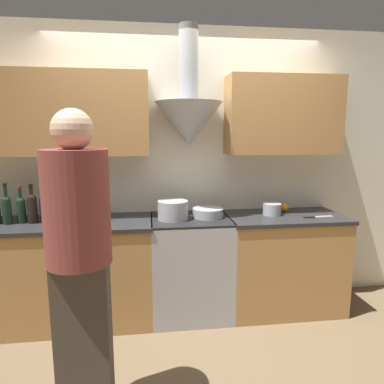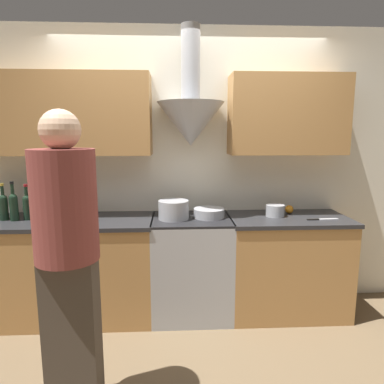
{
  "view_description": "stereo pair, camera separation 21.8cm",
  "coord_description": "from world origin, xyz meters",
  "px_view_note": "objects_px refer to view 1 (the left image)",
  "views": [
    {
      "loc": [
        -0.36,
        -2.59,
        1.63
      ],
      "look_at": [
        0.0,
        0.23,
        1.15
      ],
      "focal_mm": 32.0,
      "sensor_mm": 36.0,
      "label": 1
    },
    {
      "loc": [
        -0.14,
        -2.61,
        1.63
      ],
      "look_at": [
        0.0,
        0.23,
        1.15
      ],
      "focal_mm": 32.0,
      "sensor_mm": 36.0,
      "label": 2
    }
  ],
  "objects_px": {
    "stove_range": "(191,266)",
    "orange_fruit": "(285,208)",
    "person_foreground_left": "(80,257)",
    "wine_bottle_3": "(7,208)",
    "saucepan": "(272,209)",
    "wine_bottle_5": "(32,207)",
    "wine_bottle_6": "(44,207)",
    "mixing_bowl": "(208,213)",
    "wine_bottle_4": "(21,208)",
    "stock_pot": "(173,210)"
  },
  "relations": [
    {
      "from": "stove_range",
      "to": "orange_fruit",
      "type": "bearing_deg",
      "value": 8.18
    },
    {
      "from": "stove_range",
      "to": "person_foreground_left",
      "type": "relative_size",
      "value": 0.51
    },
    {
      "from": "wine_bottle_3",
      "to": "saucepan",
      "type": "bearing_deg",
      "value": 0.92
    },
    {
      "from": "wine_bottle_5",
      "to": "wine_bottle_6",
      "type": "distance_m",
      "value": 0.09
    },
    {
      "from": "wine_bottle_5",
      "to": "saucepan",
      "type": "bearing_deg",
      "value": 0.7
    },
    {
      "from": "saucepan",
      "to": "orange_fruit",
      "type": "bearing_deg",
      "value": 33.54
    },
    {
      "from": "wine_bottle_6",
      "to": "saucepan",
      "type": "bearing_deg",
      "value": 0.63
    },
    {
      "from": "wine_bottle_3",
      "to": "mixing_bowl",
      "type": "relative_size",
      "value": 1.24
    },
    {
      "from": "stove_range",
      "to": "mixing_bowl",
      "type": "xyz_separation_m",
      "value": [
        0.16,
        0.01,
        0.49
      ]
    },
    {
      "from": "person_foreground_left",
      "to": "orange_fruit",
      "type": "bearing_deg",
      "value": 36.68
    },
    {
      "from": "wine_bottle_6",
      "to": "saucepan",
      "type": "height_order",
      "value": "wine_bottle_6"
    },
    {
      "from": "orange_fruit",
      "to": "saucepan",
      "type": "height_order",
      "value": "saucepan"
    },
    {
      "from": "wine_bottle_4",
      "to": "orange_fruit",
      "type": "relative_size",
      "value": 4.06
    },
    {
      "from": "mixing_bowl",
      "to": "saucepan",
      "type": "height_order",
      "value": "saucepan"
    },
    {
      "from": "orange_fruit",
      "to": "person_foreground_left",
      "type": "distance_m",
      "value": 2.07
    },
    {
      "from": "wine_bottle_6",
      "to": "person_foreground_left",
      "type": "bearing_deg",
      "value": -65.96
    },
    {
      "from": "wine_bottle_3",
      "to": "saucepan",
      "type": "distance_m",
      "value": 2.28
    },
    {
      "from": "wine_bottle_4",
      "to": "wine_bottle_6",
      "type": "height_order",
      "value": "wine_bottle_6"
    },
    {
      "from": "wine_bottle_5",
      "to": "saucepan",
      "type": "xyz_separation_m",
      "value": [
        2.08,
        0.03,
        -0.09
      ]
    },
    {
      "from": "mixing_bowl",
      "to": "wine_bottle_3",
      "type": "bearing_deg",
      "value": -179.18
    },
    {
      "from": "mixing_bowl",
      "to": "wine_bottle_6",
      "type": "bearing_deg",
      "value": -179.62
    },
    {
      "from": "stove_range",
      "to": "wine_bottle_4",
      "type": "bearing_deg",
      "value": 179.55
    },
    {
      "from": "stove_range",
      "to": "orange_fruit",
      "type": "relative_size",
      "value": 11.74
    },
    {
      "from": "wine_bottle_6",
      "to": "person_foreground_left",
      "type": "xyz_separation_m",
      "value": [
        0.49,
        -1.11,
        -0.06
      ]
    },
    {
      "from": "wine_bottle_4",
      "to": "wine_bottle_5",
      "type": "distance_m",
      "value": 0.1
    },
    {
      "from": "wine_bottle_4",
      "to": "mixing_bowl",
      "type": "height_order",
      "value": "wine_bottle_4"
    },
    {
      "from": "wine_bottle_6",
      "to": "stock_pot",
      "type": "xyz_separation_m",
      "value": [
        1.08,
        -0.03,
        -0.05
      ]
    },
    {
      "from": "wine_bottle_6",
      "to": "saucepan",
      "type": "distance_m",
      "value": 1.99
    },
    {
      "from": "orange_fruit",
      "to": "person_foreground_left",
      "type": "xyz_separation_m",
      "value": [
        -1.66,
        -1.24,
        0.04
      ]
    },
    {
      "from": "wine_bottle_3",
      "to": "wine_bottle_4",
      "type": "relative_size",
      "value": 1.09
    },
    {
      "from": "stove_range",
      "to": "wine_bottle_3",
      "type": "xyz_separation_m",
      "value": [
        -1.52,
        -0.01,
        0.58
      ]
    },
    {
      "from": "wine_bottle_3",
      "to": "saucepan",
      "type": "relative_size",
      "value": 2.06
    },
    {
      "from": "wine_bottle_3",
      "to": "wine_bottle_4",
      "type": "height_order",
      "value": "wine_bottle_3"
    },
    {
      "from": "wine_bottle_4",
      "to": "person_foreground_left",
      "type": "bearing_deg",
      "value": -58.66
    },
    {
      "from": "wine_bottle_6",
      "to": "stock_pot",
      "type": "height_order",
      "value": "wine_bottle_6"
    },
    {
      "from": "stove_range",
      "to": "stock_pot",
      "type": "xyz_separation_m",
      "value": [
        -0.16,
        -0.03,
        0.53
      ]
    },
    {
      "from": "wine_bottle_4",
      "to": "person_foreground_left",
      "type": "distance_m",
      "value": 1.31
    },
    {
      "from": "wine_bottle_3",
      "to": "stock_pot",
      "type": "relative_size",
      "value": 1.28
    },
    {
      "from": "stock_pot",
      "to": "mixing_bowl",
      "type": "xyz_separation_m",
      "value": [
        0.32,
        0.04,
        -0.04
      ]
    },
    {
      "from": "orange_fruit",
      "to": "saucepan",
      "type": "distance_m",
      "value": 0.2
    },
    {
      "from": "wine_bottle_4",
      "to": "wine_bottle_5",
      "type": "height_order",
      "value": "wine_bottle_5"
    },
    {
      "from": "stock_pot",
      "to": "wine_bottle_6",
      "type": "bearing_deg",
      "value": 178.48
    },
    {
      "from": "mixing_bowl",
      "to": "saucepan",
      "type": "bearing_deg",
      "value": 1.21
    },
    {
      "from": "wine_bottle_3",
      "to": "orange_fruit",
      "type": "relative_size",
      "value": 4.42
    },
    {
      "from": "wine_bottle_3",
      "to": "wine_bottle_4",
      "type": "distance_m",
      "value": 0.11
    },
    {
      "from": "stove_range",
      "to": "wine_bottle_5",
      "type": "height_order",
      "value": "wine_bottle_5"
    },
    {
      "from": "wine_bottle_5",
      "to": "saucepan",
      "type": "height_order",
      "value": "wine_bottle_5"
    },
    {
      "from": "wine_bottle_3",
      "to": "wine_bottle_4",
      "type": "xyz_separation_m",
      "value": [
        0.1,
        0.03,
        -0.01
      ]
    },
    {
      "from": "saucepan",
      "to": "wine_bottle_6",
      "type": "bearing_deg",
      "value": -179.37
    },
    {
      "from": "orange_fruit",
      "to": "person_foreground_left",
      "type": "bearing_deg",
      "value": -143.32
    }
  ]
}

